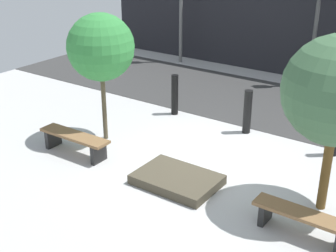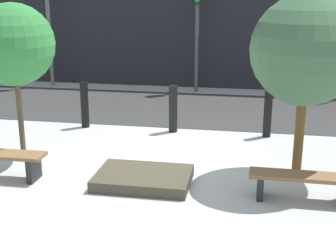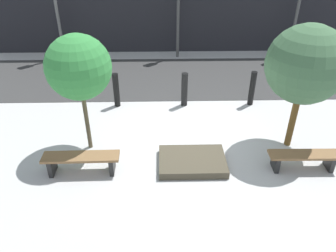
{
  "view_description": "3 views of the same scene",
  "coord_description": "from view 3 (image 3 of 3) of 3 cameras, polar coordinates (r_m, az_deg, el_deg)",
  "views": [
    {
      "loc": [
        4.39,
        -7.55,
        4.64
      ],
      "look_at": [
        -0.19,
        -1.02,
        1.19
      ],
      "focal_mm": 50.0,
      "sensor_mm": 36.0,
      "label": 1
    },
    {
      "loc": [
        1.69,
        -8.08,
        3.18
      ],
      "look_at": [
        0.39,
        -0.84,
        0.99
      ],
      "focal_mm": 50.0,
      "sensor_mm": 36.0,
      "label": 2
    },
    {
      "loc": [
        -0.72,
        -7.11,
        4.96
      ],
      "look_at": [
        -0.58,
        -0.93,
        1.06
      ],
      "focal_mm": 35.0,
      "sensor_mm": 36.0,
      "label": 3
    }
  ],
  "objects": [
    {
      "name": "planter_bed",
      "position": [
        7.85,
        4.24,
        -6.16
      ],
      "size": [
        1.58,
        1.11,
        0.19
      ],
      "primitive_type": "cube",
      "color": "#453E30",
      "rests_on": "ground"
    },
    {
      "name": "bollard_left",
      "position": [
        10.15,
        2.88,
        6.35
      ],
      "size": [
        0.2,
        0.2,
        1.07
      ],
      "primitive_type": "cylinder",
      "color": "black",
      "rests_on": "ground"
    },
    {
      "name": "bollard_far_left",
      "position": [
        10.22,
        -9.0,
        6.17
      ],
      "size": [
        0.18,
        0.18,
        1.07
      ],
      "primitive_type": "cylinder",
      "color": "black",
      "rests_on": "ground"
    },
    {
      "name": "tree_behind_left_bench",
      "position": [
        7.67,
        -15.31,
        9.79
      ],
      "size": [
        1.49,
        1.49,
        2.93
      ],
      "color": "brown",
      "rests_on": "ground"
    },
    {
      "name": "bollard_center",
      "position": [
        10.51,
        14.43,
        6.34
      ],
      "size": [
        0.18,
        0.18,
        1.1
      ],
      "primitive_type": "cylinder",
      "color": "black",
      "rests_on": "ground"
    },
    {
      "name": "bench_right",
      "position": [
        8.21,
        22.55,
        -5.15
      ],
      "size": [
        1.63,
        0.4,
        0.43
      ],
      "rotation": [
        0.0,
        0.0,
        -0.01
      ],
      "color": "black",
      "rests_on": "ground"
    },
    {
      "name": "bench_left",
      "position": [
        7.73,
        -14.85,
        -5.79
      ],
      "size": [
        1.74,
        0.43,
        0.46
      ],
      "rotation": [
        0.0,
        0.0,
        0.01
      ],
      "color": "black",
      "rests_on": "ground"
    },
    {
      "name": "ground_plane",
      "position": [
        8.7,
        3.66,
        -2.6
      ],
      "size": [
        18.0,
        18.0,
        0.0
      ],
      "primitive_type": "plane",
      "color": "#B3B3B3"
    },
    {
      "name": "tree_behind_right_bench",
      "position": [
        8.13,
        22.86,
        9.77
      ],
      "size": [
        1.82,
        1.82,
        3.11
      ],
      "color": "brown",
      "rests_on": "ground"
    },
    {
      "name": "building_facade",
      "position": [
        14.66,
        1.6,
        20.72
      ],
      "size": [
        16.2,
        0.5,
        4.08
      ],
      "primitive_type": "cube",
      "color": "black",
      "rests_on": "ground"
    },
    {
      "name": "road_strip",
      "position": [
        12.32,
        2.15,
        8.49
      ],
      "size": [
        18.0,
        3.79,
        0.01
      ],
      "primitive_type": "cube",
      "color": "#353535",
      "rests_on": "ground"
    }
  ]
}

